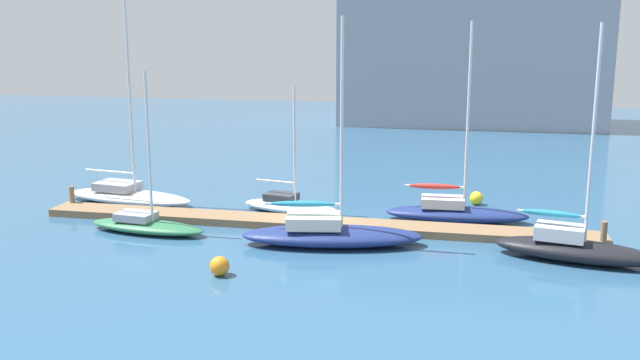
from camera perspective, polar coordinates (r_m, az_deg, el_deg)
ground_plane at (r=35.96m, az=-0.67°, el=-3.77°), size 120.00×120.00×0.00m
dock_pier at (r=35.91m, az=-0.67°, el=-3.48°), size 28.16×1.85×0.38m
dock_piling_near_end at (r=41.59m, az=-19.15°, el=-1.35°), size 0.28×0.28×1.29m
dock_piling_far_end at (r=34.75m, az=21.67°, el=-4.12°), size 0.28×0.28×1.29m
sailboat_0 at (r=42.16m, az=-15.05°, el=-1.08°), size 8.06×3.48×12.11m
sailboat_1 at (r=35.98m, az=-13.71°, el=-3.42°), size 6.27×2.50×7.85m
sailboat_2 at (r=38.73m, az=-2.46°, el=-1.97°), size 5.74×2.88×6.86m
sailboat_3 at (r=32.89m, az=0.77°, el=-4.22°), size 8.63×3.97×10.32m
sailboat_4 at (r=37.52m, az=10.68°, el=-2.42°), size 7.38×2.38×10.13m
sailboat_5 at (r=32.59m, az=19.54°, el=-5.02°), size 7.05×3.36×10.03m
mooring_buoy_orange at (r=29.31m, az=-8.00°, el=-6.81°), size 0.80×0.80×0.80m
mooring_buoy_yellow at (r=41.28m, az=12.37°, el=-1.42°), size 0.76×0.76×0.76m
harbor_building_distant at (r=76.08m, az=12.03°, el=11.26°), size 25.95×12.05×18.08m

